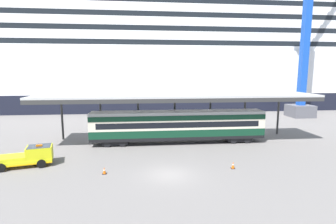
# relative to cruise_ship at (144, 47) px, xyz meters

# --- Properties ---
(ground_plane) EXTENTS (400.00, 400.00, 0.00)m
(ground_plane) POSITION_rel_cruise_ship_xyz_m (1.25, -49.90, -15.51)
(ground_plane) COLOR slate
(cruise_ship) EXTENTS (171.55, 28.44, 44.67)m
(cruise_ship) POSITION_rel_cruise_ship_xyz_m (0.00, 0.00, 0.00)
(cruise_ship) COLOR black
(cruise_ship) RESTS_ON ground
(platform_canopy) EXTENTS (35.34, 6.39, 6.21)m
(platform_canopy) POSITION_rel_cruise_ship_xyz_m (3.54, -38.96, -9.61)
(platform_canopy) COLOR #B8B8B8
(platform_canopy) RESTS_ON ground
(train_carriage) EXTENTS (21.81, 2.81, 4.11)m
(train_carriage) POSITION_rel_cruise_ship_xyz_m (3.54, -39.44, -13.20)
(train_carriage) COLOR black
(train_carriage) RESTS_ON ground
(service_truck) EXTENTS (5.53, 3.18, 2.02)m
(service_truck) POSITION_rel_cruise_ship_xyz_m (-11.92, -46.27, -14.52)
(service_truck) COLOR yellow
(service_truck) RESTS_ON ground
(traffic_cone_near) EXTENTS (0.36, 0.36, 0.63)m
(traffic_cone_near) POSITION_rel_cruise_ship_xyz_m (-4.45, -49.15, -15.20)
(traffic_cone_near) COLOR black
(traffic_cone_near) RESTS_ON ground
(traffic_cone_mid) EXTENTS (0.36, 0.36, 0.66)m
(traffic_cone_mid) POSITION_rel_cruise_ship_xyz_m (7.42, -49.03, -15.19)
(traffic_cone_mid) COLOR black
(traffic_cone_mid) RESTS_ON ground
(dockside_crane) EXTENTS (13.06, 4.40, 54.36)m
(dockside_crane) POSITION_rel_cruise_ship_xyz_m (31.70, -22.04, 0.39)
(dockside_crane) COLOR #595960
(dockside_crane) RESTS_ON ground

